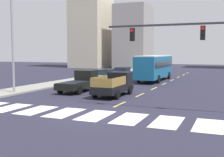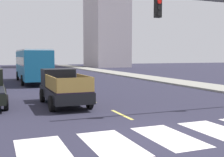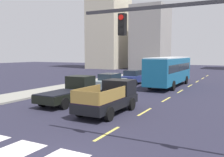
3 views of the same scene
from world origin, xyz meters
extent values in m
plane|color=#262535|center=(0.00, 0.00, 0.00)|extent=(160.00, 160.00, 0.00)
cube|color=gray|center=(11.65, 18.00, 0.07)|extent=(3.29, 110.00, 0.15)
cube|color=silver|center=(-4.22, 0.00, 0.00)|extent=(1.46, 3.04, 0.01)
cube|color=silver|center=(-2.11, 0.00, 0.00)|extent=(1.46, 3.04, 0.01)
cube|color=silver|center=(0.00, 0.00, 0.00)|extent=(1.46, 3.04, 0.01)
cube|color=silver|center=(2.11, 0.00, 0.00)|extent=(1.46, 3.04, 0.01)
cube|color=#D5C252|center=(0.00, 4.00, 0.00)|extent=(0.16, 2.40, 0.01)
cube|color=#D5C252|center=(0.00, 9.00, 0.00)|extent=(0.16, 2.40, 0.01)
cube|color=#D5C252|center=(0.00, 14.00, 0.00)|extent=(0.16, 2.40, 0.01)
cube|color=#D5C252|center=(0.00, 19.00, 0.00)|extent=(0.16, 2.40, 0.01)
cube|color=#D5C252|center=(0.00, 24.00, 0.00)|extent=(0.16, 2.40, 0.01)
cube|color=#D5C252|center=(0.00, 29.00, 0.00)|extent=(0.16, 2.40, 0.01)
cube|color=#D5C252|center=(0.00, 34.00, 0.00)|extent=(0.16, 2.40, 0.01)
cube|color=#D5C252|center=(0.00, 39.00, 0.00)|extent=(0.16, 2.40, 0.01)
cube|color=black|center=(-1.93, 7.53, 0.68)|extent=(1.96, 5.20, 0.56)
cube|color=black|center=(-1.93, 9.23, 1.46)|extent=(1.84, 1.60, 1.00)
cube|color=#19232D|center=(-1.93, 9.67, 1.64)|extent=(1.72, 0.08, 0.56)
cube|color=black|center=(-1.93, 6.58, 0.99)|extent=(1.84, 3.30, 0.06)
cylinder|color=black|center=(-2.91, 9.09, 0.40)|extent=(0.22, 0.80, 0.80)
cylinder|color=black|center=(-0.95, 9.09, 0.40)|extent=(0.22, 0.80, 0.80)
cylinder|color=black|center=(-2.91, 5.97, 0.40)|extent=(0.22, 0.80, 0.80)
cylinder|color=black|center=(-0.95, 5.97, 0.40)|extent=(0.22, 0.80, 0.80)
cube|color=olive|center=(-2.83, 6.58, 1.37)|extent=(0.06, 3.17, 0.70)
cube|color=olive|center=(-1.03, 6.58, 1.37)|extent=(0.06, 3.17, 0.70)
cube|color=olive|center=(-1.93, 5.00, 1.37)|extent=(1.80, 0.06, 0.70)
cylinder|color=black|center=(-4.99, 10.29, 0.40)|extent=(0.22, 0.80, 0.80)
cylinder|color=black|center=(-4.99, 7.17, 0.40)|extent=(0.22, 0.80, 0.80)
cube|color=#175D86|center=(-1.98, 22.14, 1.85)|extent=(2.50, 10.80, 2.70)
cube|color=#19232D|center=(-1.98, 22.14, 2.20)|extent=(2.52, 9.94, 0.80)
cube|color=silver|center=(-1.98, 22.14, 3.26)|extent=(2.40, 10.37, 0.12)
cylinder|color=black|center=(-3.23, 25.49, 0.50)|extent=(0.22, 1.00, 1.00)
cylinder|color=black|center=(-0.73, 25.49, 0.50)|extent=(0.22, 1.00, 1.00)
cylinder|color=black|center=(-3.23, 19.17, 0.50)|extent=(0.22, 1.00, 1.00)
cylinder|color=black|center=(-0.73, 19.17, 0.50)|extent=(0.22, 1.00, 1.00)
cube|color=black|center=(1.26, 2.95, 4.85)|extent=(0.28, 0.24, 0.84)
cylinder|color=red|center=(1.26, 2.82, 5.11)|extent=(0.20, 0.04, 0.20)
cylinder|color=black|center=(1.26, 2.82, 4.85)|extent=(0.20, 0.04, 0.20)
cylinder|color=black|center=(1.26, 2.82, 4.59)|extent=(0.20, 0.04, 0.20)
camera|label=1|loc=(7.26, -15.23, 3.68)|focal=46.73mm
camera|label=2|loc=(-5.39, -8.33, 2.78)|focal=46.64mm
camera|label=3|loc=(5.55, -6.07, 3.72)|focal=40.55mm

